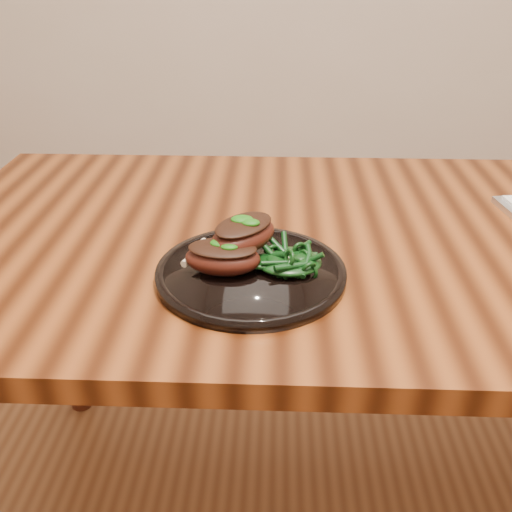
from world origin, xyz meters
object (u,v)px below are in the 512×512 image
at_px(plate, 251,272).
at_px(greens_heap, 289,258).
at_px(desk, 372,273).
at_px(lamb_chop_front, 222,256).

distance_m(plate, greens_heap, 0.06).
bearing_deg(desk, greens_heap, -135.23).
xyz_separation_m(desk, lamb_chop_front, (-0.26, -0.17, 0.12)).
bearing_deg(greens_heap, desk, 44.77).
height_order(desk, lamb_chop_front, lamb_chop_front).
xyz_separation_m(lamb_chop_front, greens_heap, (0.10, 0.02, -0.01)).
relative_size(lamb_chop_front, greens_heap, 1.22).
xyz_separation_m(plate, lamb_chop_front, (-0.04, -0.01, 0.03)).
bearing_deg(plate, desk, 37.04).
relative_size(desk, greens_heap, 15.99).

